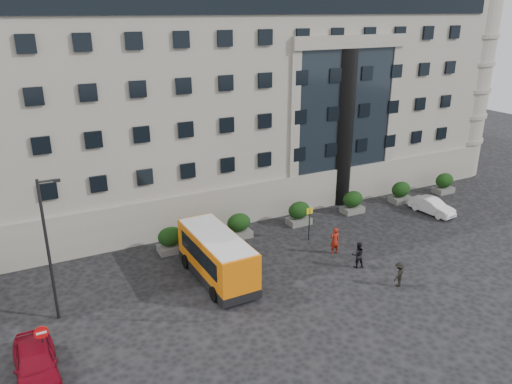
% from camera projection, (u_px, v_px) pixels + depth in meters
% --- Properties ---
extents(ground, '(120.00, 120.00, 0.00)m').
position_uv_depth(ground, '(277.00, 290.00, 29.90)').
color(ground, black).
rests_on(ground, ground).
extents(civic_building, '(44.00, 24.00, 18.00)m').
position_uv_depth(civic_building, '(219.00, 85.00, 47.73)').
color(civic_building, gray).
rests_on(civic_building, ground).
extents(entrance_column, '(1.80, 1.80, 13.00)m').
position_uv_depth(entrance_column, '(342.00, 129.00, 41.42)').
color(entrance_column, black).
rests_on(entrance_column, ground).
extents(hedge_a, '(1.80, 1.26, 1.84)m').
position_uv_depth(hedge_a, '(171.00, 240.00, 34.37)').
color(hedge_a, '#5C5C5A').
rests_on(hedge_a, ground).
extents(hedge_b, '(1.80, 1.26, 1.84)m').
position_uv_depth(hedge_b, '(239.00, 225.00, 36.61)').
color(hedge_b, '#5C5C5A').
rests_on(hedge_b, ground).
extents(hedge_c, '(1.80, 1.26, 1.84)m').
position_uv_depth(hedge_c, '(299.00, 213.00, 38.85)').
color(hedge_c, '#5C5C5A').
rests_on(hedge_c, ground).
extents(hedge_d, '(1.80, 1.26, 1.84)m').
position_uv_depth(hedge_d, '(353.00, 202.00, 41.09)').
color(hedge_d, '#5C5C5A').
rests_on(hedge_d, ground).
extents(hedge_e, '(1.80, 1.26, 1.84)m').
position_uv_depth(hedge_e, '(401.00, 192.00, 43.33)').
color(hedge_e, '#5C5C5A').
rests_on(hedge_e, ground).
extents(hedge_f, '(1.80, 1.26, 1.84)m').
position_uv_depth(hedge_f, '(444.00, 183.00, 45.56)').
color(hedge_f, '#5C5C5A').
rests_on(hedge_f, ground).
extents(street_lamp, '(1.16, 0.18, 8.00)m').
position_uv_depth(street_lamp, '(49.00, 246.00, 25.76)').
color(street_lamp, '#262628').
rests_on(street_lamp, ground).
extents(bus_stop_sign, '(0.50, 0.08, 2.52)m').
position_uv_depth(bus_stop_sign, '(309.00, 218.00, 35.85)').
color(bus_stop_sign, '#262628').
rests_on(bus_stop_sign, ground).
extents(no_entry_sign, '(0.64, 0.16, 2.32)m').
position_uv_depth(no_entry_sign, '(42.00, 339.00, 22.87)').
color(no_entry_sign, '#262628').
rests_on(no_entry_sign, ground).
extents(minibus, '(2.80, 7.13, 2.96)m').
position_uv_depth(minibus, '(217.00, 255.00, 30.68)').
color(minibus, orange).
rests_on(minibus, ground).
extents(parked_car_a, '(1.88, 4.62, 1.57)m').
position_uv_depth(parked_car_a, '(36.00, 363.00, 22.59)').
color(parked_car_a, maroon).
rests_on(parked_car_a, ground).
extents(white_taxi, '(1.84, 4.02, 1.28)m').
position_uv_depth(white_taxi, '(432.00, 206.00, 40.98)').
color(white_taxi, white).
rests_on(white_taxi, ground).
extents(pedestrian_a, '(0.75, 0.54, 1.92)m').
position_uv_depth(pedestrian_a, '(335.00, 241.00, 34.12)').
color(pedestrian_a, maroon).
rests_on(pedestrian_a, ground).
extents(pedestrian_b, '(1.03, 0.92, 1.76)m').
position_uv_depth(pedestrian_b, '(358.00, 255.00, 32.34)').
color(pedestrian_b, black).
rests_on(pedestrian_b, ground).
extents(pedestrian_c, '(1.17, 0.93, 1.58)m').
position_uv_depth(pedestrian_c, '(399.00, 274.00, 30.15)').
color(pedestrian_c, black).
rests_on(pedestrian_c, ground).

